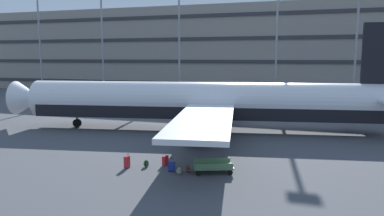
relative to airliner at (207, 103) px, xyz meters
The scene contains 15 objects.
ground_plane 5.07m from the airliner, 166.44° to the left, with size 600.00×600.00×0.00m, color #424449.
terminal_structure 45.22m from the airliner, 95.12° to the left, with size 131.61×20.58×17.96m.
airliner is the anchor object (origin of this frame).
light_mast_far_left 53.33m from the airliner, 147.49° to the left, with size 1.80×0.50×25.95m.
light_mast_left 41.27m from the airliner, 135.97° to the left, with size 1.80×0.50×21.01m.
light_mast_center_left 31.84m from the airliner, 114.58° to the left, with size 1.80×0.50×19.20m.
light_mast_center_right 30.56m from the airliner, 80.22° to the left, with size 1.80×0.50×25.18m.
light_mast_right 33.91m from the airliner, 58.18° to the left, with size 1.80×0.50×19.00m.
suitcase_red 14.05m from the airliner, 85.08° to the right, with size 0.50×0.34×0.88m.
suitcase_silver 14.33m from the airliner, 98.37° to the right, with size 0.30×0.44×1.03m.
suitcase_scuffed 12.87m from the airliner, 88.76° to the right, with size 0.36×0.52×0.92m.
backpack_navy 14.12m from the airliner, 80.40° to the right, with size 0.42×0.43×0.50m.
backpack_small 14.59m from the airliner, 82.52° to the right, with size 0.40×0.43×0.55m.
backpack_black 13.66m from the airliner, 93.79° to the right, with size 0.42×0.43×0.54m.
baggage_cart 14.00m from the airliner, 73.43° to the right, with size 3.33×2.13×0.82m.
Camera 1 is at (13.40, -36.59, 7.67)m, focal length 33.52 mm.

